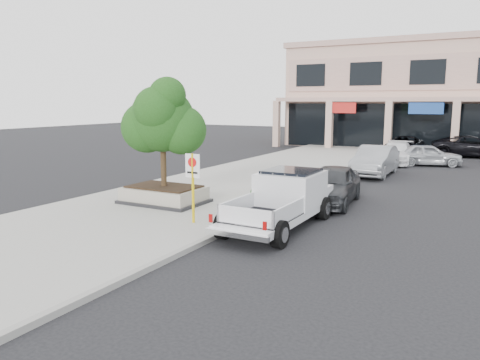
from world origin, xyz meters
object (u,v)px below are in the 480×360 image
Objects in this scene: pickup_truck at (278,201)px; lot_car_a at (428,155)px; curb_car_c at (396,153)px; planter at (164,195)px; curb_car_b at (375,161)px; curb_car_a at (332,185)px; lot_car_d at (472,147)px; curb_car_d at (404,146)px; no_parking_sign at (193,178)px; planter_tree at (168,120)px.

lot_car_a is (2.35, 18.57, -0.20)m from pickup_truck.
planter is at bearing -111.20° from curb_car_c.
curb_car_b is at bearing -94.73° from curb_car_c.
curb_car_a is (0.39, 4.44, -0.12)m from pickup_truck.
curb_car_b is 0.88× the size of lot_car_d.
lot_car_a is (2.00, -0.14, -0.00)m from curb_car_c.
planter is at bearing 151.39° from lot_car_d.
curb_car_b reaches higher than lot_car_a.
pickup_truck is 18.72m from curb_car_c.
curb_car_b is 11.18m from curb_car_d.
no_parking_sign reaches higher than pickup_truck.
curb_car_b is (-0.14, 8.41, 0.05)m from curb_car_a.
planter_tree reaches higher than curb_car_c.
pickup_truck is at bearing -90.81° from curb_car_d.
pickup_truck is 1.09× the size of curb_car_d.
no_parking_sign is at bearing -39.72° from planter_tree.
lot_car_d is at bearing 13.18° from curb_car_d.
lot_car_d is at bearing -34.89° from lot_car_a.
planter is 0.56× the size of lot_car_d.
curb_car_a is at bearing 32.02° from planter_tree.
curb_car_a is at bearing 85.52° from pickup_truck.
lot_car_a is at bearing 154.44° from lot_car_d.
curb_car_d is (2.49, 25.24, -0.90)m from no_parking_sign.
planter_tree is at bearing 141.13° from lot_car_a.
curb_car_b is (2.76, 14.07, -0.80)m from no_parking_sign.
curb_car_b is 1.03× the size of curb_car_c.
lot_car_a is (2.11, 5.71, -0.12)m from curb_car_b.
curb_car_c is (2.86, 19.93, -0.92)m from no_parking_sign.
curb_car_d is (-0.03, 24.03, -0.17)m from pickup_truck.
pickup_truck reaches higher than curb_car_c.
no_parking_sign is 20.40m from lot_car_a.
curb_car_b is at bearing 85.70° from curb_car_a.
curb_car_b is at bearing 65.56° from planter_tree.
curb_car_a is 19.59m from curb_car_d.
lot_car_a is at bearing -7.81° from curb_car_c.
curb_car_b reaches higher than curb_car_d.
planter_tree is 0.69× the size of pickup_truck.
curb_car_c is 5.33m from curb_car_d.
curb_car_b reaches higher than lot_car_d.
planter is 26.33m from lot_car_d.
no_parking_sign is 25.38m from curb_car_d.
lot_car_d is (4.65, 25.20, -0.11)m from pickup_truck.
planter_tree is at bearing 48.97° from planter.
curb_car_b is 13.11m from lot_car_d.
pickup_truck is at bearing -94.76° from curb_car_c.
curb_car_d is 5.96m from lot_car_a.
no_parking_sign is 6.42m from curb_car_a.
curb_car_c is 0.93× the size of curb_car_d.
curb_car_d is (-0.38, 5.32, 0.02)m from curb_car_c.
curb_car_c is 1.17× the size of lot_car_a.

